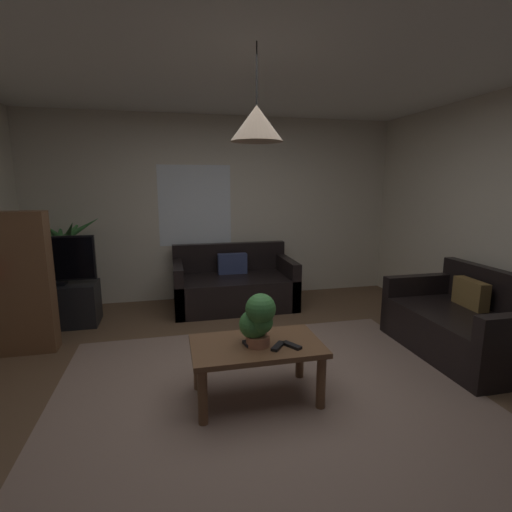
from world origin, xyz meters
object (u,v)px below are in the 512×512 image
(remote_on_table_1, at_px, (278,346))
(bookshelf_corner, at_px, (12,284))
(couch_right_side, at_px, (464,327))
(potted_palm_corner, at_px, (66,268))
(tv, at_px, (52,260))
(tv_stand, at_px, (58,305))
(pendant_lamp, at_px, (257,123))
(couch_under_window, at_px, (234,287))
(book_on_table_0, at_px, (253,343))
(potted_plant_on_table, at_px, (258,319))
(remote_on_table_0, at_px, (292,345))
(coffee_table, at_px, (257,353))

(remote_on_table_1, xyz_separation_m, bookshelf_corner, (-2.26, 1.43, 0.24))
(couch_right_side, bearing_deg, potted_palm_corner, -118.26)
(tv, bearing_deg, bookshelf_corner, -105.33)
(couch_right_side, bearing_deg, tv, -112.18)
(tv_stand, distance_m, pendant_lamp, 3.33)
(tv_stand, distance_m, potted_palm_corner, 0.61)
(bookshelf_corner, height_order, pendant_lamp, pendant_lamp)
(couch_under_window, xyz_separation_m, book_on_table_0, (-0.24, -2.28, 0.20))
(tv, bearing_deg, couch_right_side, -22.18)
(potted_plant_on_table, height_order, potted_palm_corner, potted_palm_corner)
(couch_under_window, xyz_separation_m, pendant_lamp, (-0.21, -2.27, 1.79))
(remote_on_table_0, distance_m, remote_on_table_1, 0.11)
(book_on_table_0, bearing_deg, couch_under_window, 84.10)
(coffee_table, bearing_deg, potted_plant_on_table, -86.69)
(tv, bearing_deg, book_on_table_0, -46.53)
(bookshelf_corner, bearing_deg, book_on_table_0, -32.50)
(tv, bearing_deg, tv_stand, 90.00)
(tv_stand, distance_m, tv, 0.54)
(coffee_table, height_order, remote_on_table_0, remote_on_table_0)
(couch_right_side, height_order, pendant_lamp, pendant_lamp)
(potted_palm_corner, bearing_deg, tv, -90.38)
(tv, height_order, pendant_lamp, pendant_lamp)
(couch_under_window, bearing_deg, potted_plant_on_table, -95.05)
(book_on_table_0, xyz_separation_m, potted_plant_on_table, (0.03, -0.03, 0.19))
(couch_under_window, distance_m, potted_palm_corner, 2.17)
(tv_stand, height_order, tv, tv)
(couch_right_side, distance_m, remote_on_table_1, 2.09)
(pendant_lamp, bearing_deg, remote_on_table_0, -25.81)
(remote_on_table_1, bearing_deg, bookshelf_corner, -173.93)
(remote_on_table_1, height_order, potted_palm_corner, potted_palm_corner)
(remote_on_table_0, height_order, remote_on_table_1, same)
(coffee_table, bearing_deg, tv, 134.01)
(book_on_table_0, bearing_deg, tv_stand, 133.16)
(couch_right_side, bearing_deg, coffee_table, -81.42)
(book_on_table_0, relative_size, tv_stand, 0.15)
(remote_on_table_1, xyz_separation_m, potted_palm_corner, (-2.07, 2.64, 0.12))
(couch_right_side, distance_m, tv_stand, 4.44)
(bookshelf_corner, bearing_deg, coffee_table, -31.99)
(tv, xyz_separation_m, bookshelf_corner, (-0.19, -0.68, -0.09))
(coffee_table, distance_m, bookshelf_corner, 2.52)
(couch_under_window, distance_m, couch_right_side, 2.76)
(coffee_table, distance_m, potted_plant_on_table, 0.29)
(potted_plant_on_table, height_order, pendant_lamp, pendant_lamp)
(coffee_table, xyz_separation_m, bookshelf_corner, (-2.12, 1.32, 0.33))
(potted_plant_on_table, relative_size, tv, 0.44)
(remote_on_table_0, bearing_deg, couch_right_side, -18.90)
(couch_right_side, relative_size, pendant_lamp, 2.23)
(couch_right_side, height_order, book_on_table_0, couch_right_side)
(couch_right_side, bearing_deg, couch_under_window, -134.65)
(remote_on_table_0, height_order, tv, tv)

